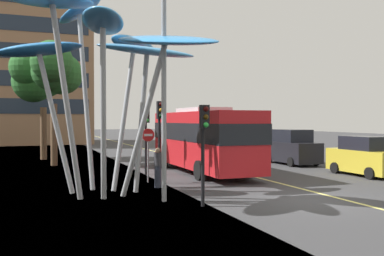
{
  "coord_description": "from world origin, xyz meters",
  "views": [
    {
      "loc": [
        -9.33,
        -12.85,
        2.91
      ],
      "look_at": [
        -1.68,
        7.31,
        2.5
      ],
      "focal_mm": 39.68,
      "sensor_mm": 36.0,
      "label": 1
    }
  ],
  "objects_px": {
    "red_bus": "(203,137)",
    "street_lamp": "(173,59)",
    "traffic_light_kerb_far": "(160,124)",
    "pedestrian": "(158,168)",
    "traffic_light_kerb_near": "(204,133)",
    "car_parked_mid": "(365,157)",
    "leaf_sculpture": "(101,42)",
    "no_entry_sign": "(148,146)",
    "car_side_street": "(250,144)",
    "traffic_light_island_mid": "(146,126)",
    "car_parked_far": "(292,148)"
  },
  "relations": [
    {
      "from": "traffic_light_kerb_near",
      "to": "pedestrian",
      "type": "distance_m",
      "value": 4.79
    },
    {
      "from": "red_bus",
      "to": "traffic_light_kerb_far",
      "type": "distance_m",
      "value": 4.8
    },
    {
      "from": "red_bus",
      "to": "car_parked_far",
      "type": "bearing_deg",
      "value": 15.42
    },
    {
      "from": "leaf_sculpture",
      "to": "street_lamp",
      "type": "height_order",
      "value": "leaf_sculpture"
    },
    {
      "from": "red_bus",
      "to": "street_lamp",
      "type": "distance_m",
      "value": 8.89
    },
    {
      "from": "car_side_street",
      "to": "street_lamp",
      "type": "relative_size",
      "value": 0.51
    },
    {
      "from": "car_side_street",
      "to": "car_parked_mid",
      "type": "bearing_deg",
      "value": -90.44
    },
    {
      "from": "traffic_light_kerb_near",
      "to": "leaf_sculpture",
      "type": "bearing_deg",
      "value": 128.34
    },
    {
      "from": "traffic_light_kerb_near",
      "to": "pedestrian",
      "type": "relative_size",
      "value": 1.99
    },
    {
      "from": "leaf_sculpture",
      "to": "car_side_street",
      "type": "height_order",
      "value": "leaf_sculpture"
    },
    {
      "from": "traffic_light_kerb_far",
      "to": "leaf_sculpture",
      "type": "bearing_deg",
      "value": -148.4
    },
    {
      "from": "car_side_street",
      "to": "no_entry_sign",
      "type": "distance_m",
      "value": 15.81
    },
    {
      "from": "traffic_light_island_mid",
      "to": "car_parked_mid",
      "type": "height_order",
      "value": "traffic_light_island_mid"
    },
    {
      "from": "leaf_sculpture",
      "to": "traffic_light_kerb_far",
      "type": "xyz_separation_m",
      "value": [
        2.91,
        1.79,
        -3.2
      ]
    },
    {
      "from": "street_lamp",
      "to": "car_parked_far",
      "type": "bearing_deg",
      "value": 39.29
    },
    {
      "from": "street_lamp",
      "to": "leaf_sculpture",
      "type": "bearing_deg",
      "value": 135.87
    },
    {
      "from": "traffic_light_kerb_near",
      "to": "no_entry_sign",
      "type": "bearing_deg",
      "value": 92.72
    },
    {
      "from": "leaf_sculpture",
      "to": "no_entry_sign",
      "type": "xyz_separation_m",
      "value": [
        2.56,
        2.53,
        -4.24
      ]
    },
    {
      "from": "traffic_light_kerb_far",
      "to": "car_parked_mid",
      "type": "relative_size",
      "value": 0.91
    },
    {
      "from": "car_parked_mid",
      "to": "traffic_light_kerb_near",
      "type": "bearing_deg",
      "value": -157.87
    },
    {
      "from": "red_bus",
      "to": "traffic_light_kerb_near",
      "type": "bearing_deg",
      "value": -111.96
    },
    {
      "from": "traffic_light_kerb_far",
      "to": "no_entry_sign",
      "type": "relative_size",
      "value": 1.5
    },
    {
      "from": "car_parked_mid",
      "to": "car_side_street",
      "type": "height_order",
      "value": "car_side_street"
    },
    {
      "from": "traffic_light_island_mid",
      "to": "pedestrian",
      "type": "xyz_separation_m",
      "value": [
        -0.58,
        -4.19,
        -1.72
      ]
    },
    {
      "from": "pedestrian",
      "to": "street_lamp",
      "type": "bearing_deg",
      "value": -95.96
    },
    {
      "from": "leaf_sculpture",
      "to": "car_parked_far",
      "type": "height_order",
      "value": "leaf_sculpture"
    },
    {
      "from": "red_bus",
      "to": "street_lamp",
      "type": "bearing_deg",
      "value": -119.59
    },
    {
      "from": "pedestrian",
      "to": "car_parked_mid",
      "type": "bearing_deg",
      "value": -0.19
    },
    {
      "from": "red_bus",
      "to": "car_parked_mid",
      "type": "relative_size",
      "value": 2.49
    },
    {
      "from": "pedestrian",
      "to": "red_bus",
      "type": "bearing_deg",
      "value": 47.76
    },
    {
      "from": "traffic_light_kerb_far",
      "to": "pedestrian",
      "type": "bearing_deg",
      "value": -111.76
    },
    {
      "from": "traffic_light_kerb_near",
      "to": "car_side_street",
      "type": "distance_m",
      "value": 20.43
    },
    {
      "from": "red_bus",
      "to": "pedestrian",
      "type": "distance_m",
      "value": 5.74
    },
    {
      "from": "pedestrian",
      "to": "no_entry_sign",
      "type": "bearing_deg",
      "value": 89.91
    },
    {
      "from": "leaf_sculpture",
      "to": "pedestrian",
      "type": "distance_m",
      "value": 5.73
    },
    {
      "from": "car_parked_mid",
      "to": "traffic_light_island_mid",
      "type": "bearing_deg",
      "value": 158.41
    },
    {
      "from": "car_parked_far",
      "to": "no_entry_sign",
      "type": "xyz_separation_m",
      "value": [
        -10.92,
        -4.5,
        0.61
      ]
    },
    {
      "from": "traffic_light_kerb_far",
      "to": "no_entry_sign",
      "type": "xyz_separation_m",
      "value": [
        -0.35,
        0.74,
        -1.04
      ]
    },
    {
      "from": "traffic_light_island_mid",
      "to": "pedestrian",
      "type": "bearing_deg",
      "value": -97.93
    },
    {
      "from": "traffic_light_kerb_far",
      "to": "car_side_street",
      "type": "relative_size",
      "value": 0.92
    },
    {
      "from": "traffic_light_island_mid",
      "to": "traffic_light_kerb_far",
      "type": "bearing_deg",
      "value": -93.92
    },
    {
      "from": "traffic_light_kerb_far",
      "to": "traffic_light_island_mid",
      "type": "bearing_deg",
      "value": 86.08
    },
    {
      "from": "traffic_light_kerb_far",
      "to": "pedestrian",
      "type": "relative_size",
      "value": 2.19
    },
    {
      "from": "pedestrian",
      "to": "no_entry_sign",
      "type": "xyz_separation_m",
      "value": [
        0.0,
        1.64,
        0.81
      ]
    },
    {
      "from": "car_parked_mid",
      "to": "car_side_street",
      "type": "xyz_separation_m",
      "value": [
        0.1,
        12.66,
        0.01
      ]
    },
    {
      "from": "street_lamp",
      "to": "car_parked_mid",
      "type": "bearing_deg",
      "value": 14.65
    },
    {
      "from": "traffic_light_kerb_near",
      "to": "car_parked_mid",
      "type": "bearing_deg",
      "value": 22.13
    },
    {
      "from": "traffic_light_kerb_near",
      "to": "traffic_light_island_mid",
      "type": "relative_size",
      "value": 0.96
    },
    {
      "from": "traffic_light_kerb_near",
      "to": "street_lamp",
      "type": "relative_size",
      "value": 0.42
    },
    {
      "from": "red_bus",
      "to": "car_side_street",
      "type": "bearing_deg",
      "value": 48.15
    }
  ]
}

